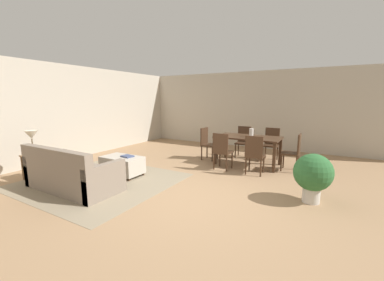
# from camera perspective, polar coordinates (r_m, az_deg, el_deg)

# --- Properties ---
(ground_plane) EXTENTS (10.80, 10.80, 0.00)m
(ground_plane) POSITION_cam_1_polar(r_m,az_deg,el_deg) (4.55, -0.04, -12.68)
(ground_plane) COLOR #9E7A56
(wall_back) EXTENTS (9.00, 0.12, 2.70)m
(wall_back) POSITION_cam_1_polar(r_m,az_deg,el_deg) (8.90, 16.37, 6.90)
(wall_back) COLOR #BCB2A0
(wall_back) RESTS_ON ground_plane
(wall_left) EXTENTS (0.12, 11.00, 2.70)m
(wall_left) POSITION_cam_1_polar(r_m,az_deg,el_deg) (7.80, -28.09, 5.80)
(wall_left) COLOR #BCB2A0
(wall_left) RESTS_ON ground_plane
(area_rug) EXTENTS (3.00, 2.80, 0.01)m
(area_rug) POSITION_cam_1_polar(r_m,az_deg,el_deg) (5.59, -20.77, -8.93)
(area_rug) COLOR gray
(area_rug) RESTS_ON ground_plane
(couch) EXTENTS (1.93, 0.86, 0.86)m
(couch) POSITION_cam_1_polar(r_m,az_deg,el_deg) (5.26, -26.62, -7.25)
(couch) COLOR gray
(couch) RESTS_ON ground_plane
(ottoman_table) EXTENTS (0.94, 0.55, 0.44)m
(ottoman_table) POSITION_cam_1_polar(r_m,az_deg,el_deg) (5.79, -16.17, -5.52)
(ottoman_table) COLOR #B7AD9E
(ottoman_table) RESTS_ON ground_plane
(side_table) EXTENTS (0.40, 0.40, 0.55)m
(side_table) POSITION_cam_1_polar(r_m,az_deg,el_deg) (6.29, -33.27, -3.80)
(side_table) COLOR olive
(side_table) RESTS_ON ground_plane
(table_lamp) EXTENTS (0.26, 0.26, 0.52)m
(table_lamp) POSITION_cam_1_polar(r_m,az_deg,el_deg) (6.20, -33.72, 0.92)
(table_lamp) COLOR brown
(table_lamp) RESTS_ON side_table
(dining_table) EXTENTS (1.66, 0.90, 0.76)m
(dining_table) POSITION_cam_1_polar(r_m,az_deg,el_deg) (6.54, 13.08, 0.12)
(dining_table) COLOR #422B1C
(dining_table) RESTS_ON ground_plane
(dining_chair_near_left) EXTENTS (0.41, 0.41, 0.92)m
(dining_chair_near_left) POSITION_cam_1_polar(r_m,az_deg,el_deg) (5.97, 7.08, -2.05)
(dining_chair_near_left) COLOR #422B1C
(dining_chair_near_left) RESTS_ON ground_plane
(dining_chair_near_right) EXTENTS (0.42, 0.42, 0.92)m
(dining_chair_near_right) POSITION_cam_1_polar(r_m,az_deg,el_deg) (5.72, 14.58, -2.82)
(dining_chair_near_right) COLOR #422B1C
(dining_chair_near_right) RESTS_ON ground_plane
(dining_chair_far_left) EXTENTS (0.43, 0.43, 0.92)m
(dining_chair_far_left) POSITION_cam_1_polar(r_m,az_deg,el_deg) (7.45, 12.08, 0.17)
(dining_chair_far_left) COLOR #422B1C
(dining_chair_far_left) RESTS_ON ground_plane
(dining_chair_far_right) EXTENTS (0.40, 0.40, 0.92)m
(dining_chair_far_right) POSITION_cam_1_polar(r_m,az_deg,el_deg) (7.28, 18.25, -0.34)
(dining_chair_far_right) COLOR #422B1C
(dining_chair_far_right) RESTS_ON ground_plane
(dining_chair_head_east) EXTENTS (0.41, 0.41, 0.92)m
(dining_chair_head_east) POSITION_cam_1_polar(r_m,az_deg,el_deg) (6.32, 23.04, -2.11)
(dining_chair_head_east) COLOR #422B1C
(dining_chair_head_east) RESTS_ON ground_plane
(dining_chair_head_west) EXTENTS (0.41, 0.41, 0.92)m
(dining_chair_head_west) POSITION_cam_1_polar(r_m,az_deg,el_deg) (6.99, 3.59, -0.26)
(dining_chair_head_west) COLOR #422B1C
(dining_chair_head_west) RESTS_ON ground_plane
(vase_centerpiece) EXTENTS (0.11, 0.11, 0.22)m
(vase_centerpiece) POSITION_cam_1_polar(r_m,az_deg,el_deg) (6.45, 13.84, 1.79)
(vase_centerpiece) COLOR silver
(vase_centerpiece) RESTS_ON dining_table
(book_on_ottoman) EXTENTS (0.28, 0.23, 0.03)m
(book_on_ottoman) POSITION_cam_1_polar(r_m,az_deg,el_deg) (5.69, -15.05, -3.61)
(book_on_ottoman) COLOR #3F4C72
(book_on_ottoman) RESTS_ON ottoman_table
(potted_plant) EXTENTS (0.63, 0.63, 0.84)m
(potted_plant) POSITION_cam_1_polar(r_m,az_deg,el_deg) (4.55, 26.69, -7.10)
(potted_plant) COLOR beige
(potted_plant) RESTS_ON ground_plane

